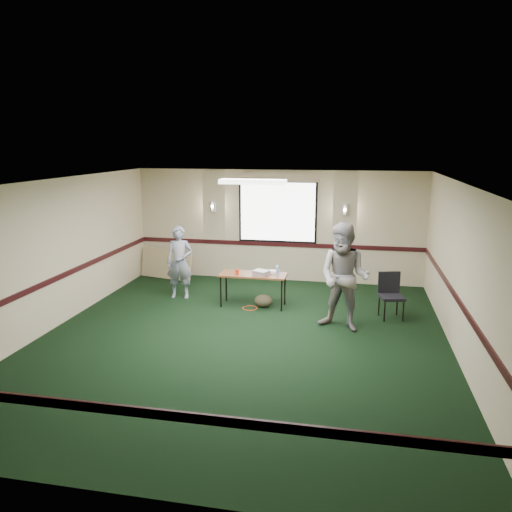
% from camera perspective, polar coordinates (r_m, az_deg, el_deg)
% --- Properties ---
extents(ground, '(8.00, 8.00, 0.00)m').
position_cam_1_polar(ground, '(8.72, -1.69, -9.59)').
color(ground, black).
rests_on(ground, ground).
extents(room_shell, '(8.00, 8.02, 8.00)m').
position_cam_1_polar(room_shell, '(10.29, 0.89, 3.06)').
color(room_shell, '#C7BA90').
rests_on(room_shell, ground).
extents(folding_table, '(1.38, 0.56, 0.69)m').
position_cam_1_polar(folding_table, '(10.28, -0.35, -2.33)').
color(folding_table, brown).
rests_on(folding_table, ground).
extents(projector, '(0.37, 0.34, 0.10)m').
position_cam_1_polar(projector, '(10.16, 0.59, -1.92)').
color(projector, '#94939B').
rests_on(projector, folding_table).
extents(game_console, '(0.21, 0.17, 0.05)m').
position_cam_1_polar(game_console, '(10.34, 2.05, -1.81)').
color(game_console, white).
rests_on(game_console, folding_table).
extents(red_cup, '(0.07, 0.07, 0.11)m').
position_cam_1_polar(red_cup, '(10.20, -2.18, -1.86)').
color(red_cup, red).
rests_on(red_cup, folding_table).
extents(water_bottle, '(0.06, 0.06, 0.21)m').
position_cam_1_polar(water_bottle, '(10.09, 2.43, -1.71)').
color(water_bottle, '#81A7D4').
rests_on(water_bottle, folding_table).
extents(duffel_bag, '(0.46, 0.41, 0.26)m').
position_cam_1_polar(duffel_bag, '(10.35, 0.85, -5.15)').
color(duffel_bag, '#483D29').
rests_on(duffel_bag, ground).
extents(cable_coil, '(0.34, 0.34, 0.02)m').
position_cam_1_polar(cable_coil, '(10.29, -0.71, -5.98)').
color(cable_coil, '#E24B1C').
rests_on(cable_coil, ground).
extents(folded_table, '(1.44, 0.54, 0.73)m').
position_cam_1_polar(folded_table, '(12.68, -10.22, -0.89)').
color(folded_table, tan).
rests_on(folded_table, ground).
extents(conference_chair, '(0.53, 0.54, 0.88)m').
position_cam_1_polar(conference_chair, '(10.01, 15.11, -3.93)').
color(conference_chair, black).
rests_on(conference_chair, ground).
extents(person_left, '(0.62, 0.45, 1.58)m').
position_cam_1_polar(person_left, '(10.94, -8.73, -0.71)').
color(person_left, '#435A95').
rests_on(person_left, ground).
extents(person_right, '(1.13, 1.00, 1.95)m').
position_cam_1_polar(person_right, '(9.06, 10.05, -2.41)').
color(person_right, slate).
rests_on(person_right, ground).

